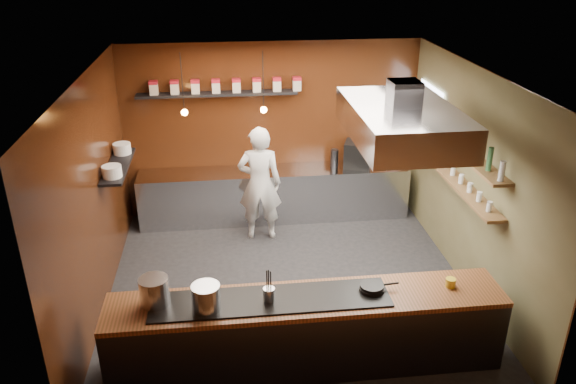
{
  "coord_description": "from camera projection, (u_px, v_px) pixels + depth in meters",
  "views": [
    {
      "loc": [
        -0.81,
        -6.64,
        4.52
      ],
      "look_at": [
        0.02,
        0.4,
        1.29
      ],
      "focal_mm": 35.0,
      "sensor_mm": 36.0,
      "label": 1
    }
  ],
  "objects": [
    {
      "name": "storage_tins",
      "position": [
        226.0,
        86.0,
        9.05
      ],
      "size": [
        2.43,
        0.13,
        0.22
      ],
      "color": "#C1B5A0",
      "rests_on": "tin_shelf"
    },
    {
      "name": "frying_pan",
      "position": [
        372.0,
        288.0,
        6.22
      ],
      "size": [
        0.45,
        0.28,
        0.07
      ],
      "color": "black",
      "rests_on": "pass_counter"
    },
    {
      "name": "stockpot_small",
      "position": [
        206.0,
        297.0,
        5.87
      ],
      "size": [
        0.38,
        0.38,
        0.28
      ],
      "primitive_type": "cylinder",
      "rotation": [
        0.0,
        0.0,
        -0.3
      ],
      "color": "#B2B5BA",
      "rests_on": "pass_counter"
    },
    {
      "name": "ceiling",
      "position": [
        290.0,
        76.0,
        6.72
      ],
      "size": [
        5.0,
        5.0,
        0.0
      ],
      "primitive_type": "plane",
      "rotation": [
        3.14,
        0.0,
        0.0
      ],
      "color": "silver",
      "rests_on": "back_wall"
    },
    {
      "name": "floor",
      "position": [
        290.0,
        286.0,
        7.96
      ],
      "size": [
        5.0,
        5.0,
        0.0
      ],
      "primitive_type": "plane",
      "color": "black",
      "rests_on": "ground"
    },
    {
      "name": "back_wall",
      "position": [
        272.0,
        130.0,
        9.6
      ],
      "size": [
        5.0,
        0.0,
        5.0
      ],
      "primitive_type": "plane",
      "rotation": [
        1.57,
        0.0,
        0.0
      ],
      "color": "black",
      "rests_on": "ground"
    },
    {
      "name": "espresso_machine",
      "position": [
        358.0,
        154.0,
        9.63
      ],
      "size": [
        0.55,
        0.54,
        0.44
      ],
      "primitive_type": "cube",
      "rotation": [
        0.0,
        0.0,
        -0.34
      ],
      "color": "black",
      "rests_on": "prep_counter"
    },
    {
      "name": "window_pane",
      "position": [
        429.0,
        117.0,
        8.97
      ],
      "size": [
        0.0,
        1.0,
        1.0
      ],
      "primitive_type": "plane",
      "rotation": [
        1.57,
        0.0,
        -1.57
      ],
      "color": "white",
      "rests_on": "right_wall"
    },
    {
      "name": "plate_stacks",
      "position": [
        117.0,
        159.0,
        7.93
      ],
      "size": [
        0.26,
        1.16,
        0.16
      ],
      "color": "white",
      "rests_on": "plate_shelf"
    },
    {
      "name": "pendant_left",
      "position": [
        184.0,
        109.0,
        8.46
      ],
      "size": [
        0.1,
        0.1,
        0.95
      ],
      "color": "black",
      "rests_on": "ceiling"
    },
    {
      "name": "bottle_shelf_lower",
      "position": [
        452.0,
        176.0,
        7.88
      ],
      "size": [
        0.26,
        2.8,
        0.04
      ],
      "primitive_type": "cube",
      "color": "brown",
      "rests_on": "right_wall"
    },
    {
      "name": "prep_counter",
      "position": [
        275.0,
        194.0,
        9.74
      ],
      "size": [
        4.6,
        0.65,
        0.9
      ],
      "primitive_type": "cube",
      "color": "silver",
      "rests_on": "floor"
    },
    {
      "name": "pendant_right",
      "position": [
        264.0,
        107.0,
        8.58
      ],
      "size": [
        0.1,
        0.1,
        0.95
      ],
      "color": "black",
      "rests_on": "ceiling"
    },
    {
      "name": "stockpot_large",
      "position": [
        154.0,
        291.0,
        5.95
      ],
      "size": [
        0.37,
        0.37,
        0.31
      ],
      "primitive_type": "cylinder",
      "rotation": [
        0.0,
        0.0,
        -0.17
      ],
      "color": "silver",
      "rests_on": "pass_counter"
    },
    {
      "name": "tin_shelf",
      "position": [
        217.0,
        94.0,
        9.09
      ],
      "size": [
        2.6,
        0.26,
        0.04
      ],
      "primitive_type": "cube",
      "color": "black",
      "rests_on": "back_wall"
    },
    {
      "name": "chef",
      "position": [
        260.0,
        184.0,
        8.9
      ],
      "size": [
        0.73,
        0.52,
        1.89
      ],
      "primitive_type": "imported",
      "rotation": [
        0.0,
        0.0,
        3.04
      ],
      "color": "silver",
      "rests_on": "floor"
    },
    {
      "name": "plate_shelf",
      "position": [
        118.0,
        166.0,
        7.97
      ],
      "size": [
        0.3,
        1.4,
        0.04
      ],
      "primitive_type": "cube",
      "color": "black",
      "rests_on": "left_wall"
    },
    {
      "name": "bottles",
      "position": [
        458.0,
        135.0,
        7.63
      ],
      "size": [
        0.06,
        2.66,
        0.24
      ],
      "color": "silver",
      "rests_on": "bottle_shelf_upper"
    },
    {
      "name": "bottle_shelf_upper",
      "position": [
        456.0,
        145.0,
        7.69
      ],
      "size": [
        0.26,
        2.8,
        0.04
      ],
      "primitive_type": "cube",
      "color": "brown",
      "rests_on": "right_wall"
    },
    {
      "name": "utensil_crock",
      "position": [
        269.0,
        295.0,
        6.01
      ],
      "size": [
        0.16,
        0.16,
        0.16
      ],
      "primitive_type": "cylinder",
      "rotation": [
        0.0,
        0.0,
        0.28
      ],
      "color": "silver",
      "rests_on": "pass_counter"
    },
    {
      "name": "right_wall",
      "position": [
        473.0,
        181.0,
        7.61
      ],
      "size": [
        0.0,
        5.0,
        5.0
      ],
      "primitive_type": "plane",
      "rotation": [
        1.57,
        0.0,
        -1.57
      ],
      "color": "brown",
      "rests_on": "ground"
    },
    {
      "name": "extractor_hood",
      "position": [
        402.0,
        122.0,
        6.7
      ],
      "size": [
        1.2,
        2.0,
        0.72
      ],
      "color": "#38383D",
      "rests_on": "ceiling"
    },
    {
      "name": "butter_jar",
      "position": [
        451.0,
        283.0,
        6.31
      ],
      "size": [
        0.15,
        0.15,
        0.1
      ],
      "primitive_type": "cylinder",
      "rotation": [
        0.0,
        0.0,
        0.4
      ],
      "color": "gold",
      "rests_on": "pass_counter"
    },
    {
      "name": "pass_counter",
      "position": [
        306.0,
        331.0,
        6.32
      ],
      "size": [
        4.4,
        0.72,
        0.94
      ],
      "color": "#38383D",
      "rests_on": "floor"
    },
    {
      "name": "left_wall",
      "position": [
        93.0,
        199.0,
        7.07
      ],
      "size": [
        0.0,
        5.0,
        5.0
      ],
      "primitive_type": "plane",
      "rotation": [
        1.57,
        0.0,
        1.57
      ],
      "color": "black",
      "rests_on": "ground"
    },
    {
      "name": "wine_glasses",
      "position": [
        453.0,
        171.0,
        7.84
      ],
      "size": [
        0.07,
        2.37,
        0.13
      ],
      "color": "silver",
      "rests_on": "bottle_shelf_lower"
    }
  ]
}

